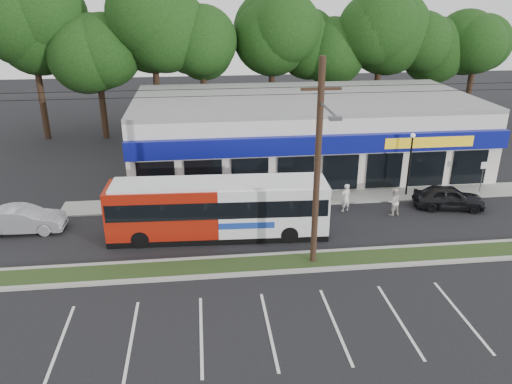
{
  "coord_description": "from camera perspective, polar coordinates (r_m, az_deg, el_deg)",
  "views": [
    {
      "loc": [
        -2.31,
        -20.21,
        12.58
      ],
      "look_at": [
        0.62,
        5.0,
        2.28
      ],
      "focal_mm": 35.0,
      "sensor_mm": 36.0,
      "label": 1
    }
  ],
  "objects": [
    {
      "name": "tree_line",
      "position": [
        46.82,
        1.2,
        16.99
      ],
      "size": [
        46.76,
        6.76,
        11.83
      ],
      "color": "black",
      "rests_on": "ground"
    },
    {
      "name": "pedestrian_b",
      "position": [
        30.86,
        15.43,
        -1.07
      ],
      "size": [
        0.97,
        0.83,
        1.72
      ],
      "primitive_type": "imported",
      "rotation": [
        0.0,
        0.0,
        3.39
      ],
      "color": "silver",
      "rests_on": "ground"
    },
    {
      "name": "lamp_post",
      "position": [
        33.42,
        17.22,
        3.83
      ],
      "size": [
        0.3,
        0.3,
        4.25
      ],
      "color": "black",
      "rests_on": "ground"
    },
    {
      "name": "curb_south",
      "position": [
        24.0,
        -0.13,
        -9.31
      ],
      "size": [
        40.0,
        0.25,
        0.14
      ],
      "primitive_type": "cube",
      "color": "#9E9E93",
      "rests_on": "ground"
    },
    {
      "name": "sign_post",
      "position": [
        35.85,
        24.52,
        2.13
      ],
      "size": [
        0.45,
        0.1,
        2.23
      ],
      "color": "#59595E",
      "rests_on": "ground"
    },
    {
      "name": "ground",
      "position": [
        23.91,
        -0.09,
        -9.64
      ],
      "size": [
        120.0,
        120.0,
        0.0
      ],
      "primitive_type": "plane",
      "color": "black",
      "rests_on": "ground"
    },
    {
      "name": "strip_mall",
      "position": [
        38.27,
        5.42,
        6.96
      ],
      "size": [
        25.0,
        12.55,
        5.3
      ],
      "color": "silver",
      "rests_on": "ground"
    },
    {
      "name": "metrobus",
      "position": [
        27.02,
        -4.32,
        -1.77
      ],
      "size": [
        11.9,
        3.0,
        3.17
      ],
      "rotation": [
        0.0,
        0.0,
        -0.04
      ],
      "color": "#9B190B",
      "rests_on": "ground"
    },
    {
      "name": "sidewalk",
      "position": [
        32.61,
        6.85,
        -0.67
      ],
      "size": [
        32.0,
        2.2,
        0.1
      ],
      "primitive_type": "cube",
      "color": "#9E9E93",
      "rests_on": "ground"
    },
    {
      "name": "car_dark",
      "position": [
        32.96,
        21.18,
        -0.56
      ],
      "size": [
        4.49,
        2.53,
        1.44
      ],
      "primitive_type": "imported",
      "rotation": [
        0.0,
        0.0,
        1.37
      ],
      "color": "black",
      "rests_on": "ground"
    },
    {
      "name": "utility_pole",
      "position": [
        22.9,
        6.71,
        3.71
      ],
      "size": [
        50.0,
        2.77,
        10.0
      ],
      "color": "black",
      "rests_on": "ground"
    },
    {
      "name": "car_silver",
      "position": [
        30.62,
        -25.1,
        -2.87
      ],
      "size": [
        4.52,
        1.63,
        1.48
      ],
      "primitive_type": "imported",
      "rotation": [
        0.0,
        0.0,
        1.56
      ],
      "color": "#9D9EA4",
      "rests_on": "ground"
    },
    {
      "name": "curb_north",
      "position": [
        25.46,
        -0.57,
        -7.33
      ],
      "size": [
        40.0,
        0.25,
        0.14
      ],
      "primitive_type": "cube",
      "color": "#9E9E93",
      "rests_on": "ground"
    },
    {
      "name": "pedestrian_a",
      "position": [
        30.74,
        10.21,
        -0.64
      ],
      "size": [
        0.75,
        0.62,
        1.77
      ],
      "primitive_type": "imported",
      "rotation": [
        0.0,
        0.0,
        3.5
      ],
      "color": "white",
      "rests_on": "ground"
    },
    {
      "name": "grass_strip",
      "position": [
        24.73,
        -0.36,
        -8.31
      ],
      "size": [
        40.0,
        1.6,
        0.12
      ],
      "primitive_type": "cube",
      "color": "#233415",
      "rests_on": "ground"
    }
  ]
}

